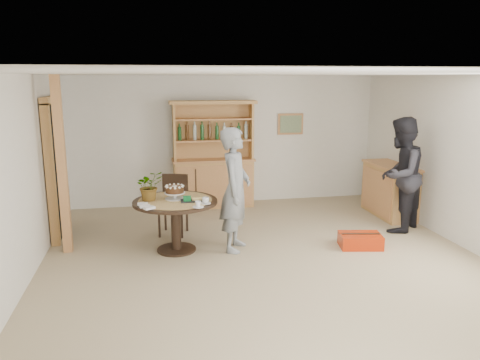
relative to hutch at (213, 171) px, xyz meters
name	(u,v)px	position (x,y,z in m)	size (l,w,h in m)	color
ground	(271,269)	(0.30, -3.24, -0.69)	(7.00, 7.00, 0.00)	tan
room_shell	(273,137)	(0.30, -3.23, 1.05)	(6.04, 7.04, 2.52)	white
doorway	(56,167)	(-2.63, -1.24, 0.42)	(0.13, 1.10, 2.18)	black
pine_post	(62,166)	(-2.40, -2.04, 0.56)	(0.12, 0.12, 2.50)	tan
hutch	(213,171)	(0.00, 0.00, 0.00)	(1.62, 0.54, 2.04)	tan
sideboard	(390,190)	(3.04, -1.24, -0.22)	(0.54, 1.26, 0.94)	tan
dining_table	(175,210)	(-0.86, -2.30, -0.08)	(1.20, 1.20, 0.76)	black
dining_chair	(174,200)	(-0.84, -1.48, -0.15)	(0.53, 0.53, 0.95)	black
birthday_cake	(175,191)	(-0.86, -2.25, 0.19)	(0.30, 0.30, 0.20)	white
flower_vase	(149,186)	(-1.21, -2.25, 0.28)	(0.38, 0.33, 0.42)	#3F7233
gift_tray	(191,199)	(-0.65, -2.43, 0.10)	(0.30, 0.20, 0.08)	black
coffee_cup_a	(205,201)	(-0.46, -2.58, 0.11)	(0.15, 0.15, 0.09)	white
coffee_cup_b	(198,205)	(-0.58, -2.75, 0.11)	(0.15, 0.15, 0.08)	white
napkins	(146,206)	(-1.27, -2.62, 0.09)	(0.24, 0.33, 0.03)	white
teen_boy	(235,190)	(-0.01, -2.40, 0.20)	(0.65, 0.43, 1.78)	gray
adult_person	(400,175)	(2.75, -2.05, 0.24)	(0.90, 0.70, 1.86)	black
red_suitcase	(360,241)	(1.81, -2.69, -0.59)	(0.66, 0.51, 0.21)	red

